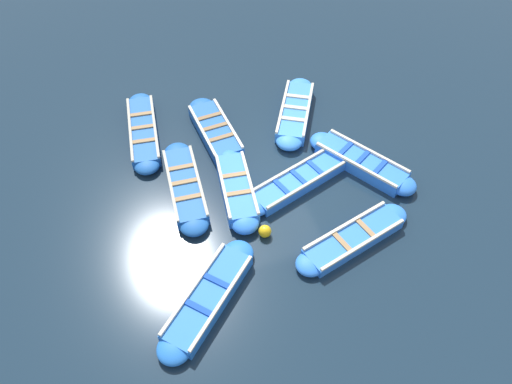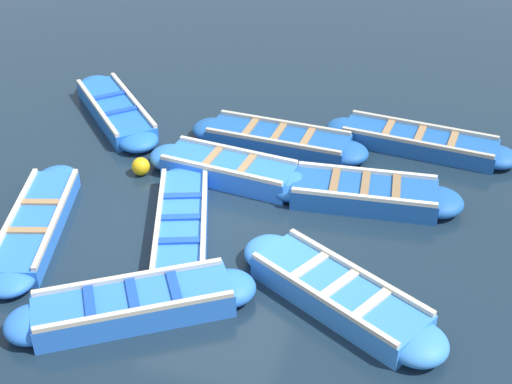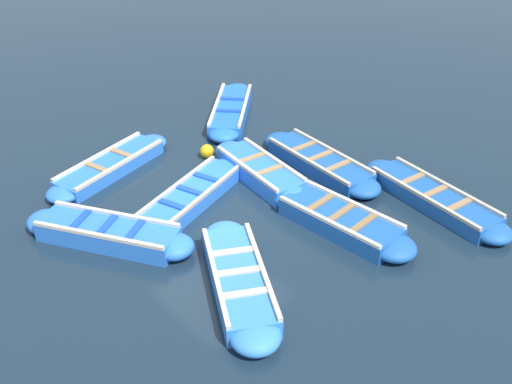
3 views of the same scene
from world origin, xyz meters
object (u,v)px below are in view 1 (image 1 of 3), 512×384
at_px(boat_drifting, 185,186).
at_px(buoy_orange_near, 265,231).
at_px(boat_broadside, 298,181).
at_px(boat_inner_gap, 143,131).
at_px(boat_tucked, 208,298).
at_px(boat_bow_out, 295,112).
at_px(boat_outer_left, 361,163).
at_px(boat_outer_right, 353,238).
at_px(boat_centre, 215,131).
at_px(boat_alongside, 237,189).

xyz_separation_m(boat_drifting, buoy_orange_near, (1.65, -2.19, -0.01)).
relative_size(boat_broadside, boat_inner_gap, 0.98).
bearing_deg(boat_tucked, boat_bow_out, 52.28).
height_order(boat_tucked, boat_bow_out, boat_bow_out).
height_order(boat_tucked, buoy_orange_near, boat_tucked).
height_order(boat_outer_left, buoy_orange_near, boat_outer_left).
relative_size(boat_tucked, boat_bow_out, 0.91).
relative_size(boat_outer_right, buoy_orange_near, 10.70).
bearing_deg(boat_tucked, boat_outer_left, 28.29).
bearing_deg(boat_outer_left, boat_tucked, -151.71).
distance_m(boat_broadside, boat_inner_gap, 5.18).
relative_size(boat_outer_right, boat_bow_out, 1.04).
relative_size(boat_tucked, boat_outer_right, 0.88).
xyz_separation_m(boat_inner_gap, boat_drifting, (0.74, -2.65, 0.01)).
relative_size(boat_bow_out, boat_centre, 1.02).
bearing_deg(boat_bow_out, boat_broadside, -109.04).
relative_size(boat_outer_left, boat_drifting, 0.94).
xyz_separation_m(boat_broadside, boat_outer_right, (0.63, -2.31, -0.01)).
bearing_deg(boat_inner_gap, boat_bow_out, -7.63).
relative_size(boat_outer_left, boat_inner_gap, 0.89).
distance_m(boat_drifting, boat_tucked, 3.63).
distance_m(boat_alongside, boat_bow_out, 3.75).
distance_m(boat_outer_left, boat_outer_right, 2.75).
bearing_deg(boat_alongside, boat_outer_left, -2.35).
xyz_separation_m(boat_drifting, boat_tucked, (-0.25, -3.62, -0.00)).
bearing_deg(boat_inner_gap, boat_centre, -18.56).
relative_size(boat_inner_gap, boat_bow_out, 1.09).
xyz_separation_m(boat_centre, buoy_orange_near, (0.25, -4.12, -0.02)).
distance_m(boat_tucked, boat_bow_out, 7.11).
height_order(boat_alongside, boat_bow_out, boat_alongside).
xyz_separation_m(boat_outer_right, buoy_orange_near, (-2.12, 0.92, 0.02)).
relative_size(boat_drifting, boat_bow_out, 1.03).
bearing_deg(boat_broadside, boat_centre, 122.47).
distance_m(boat_broadside, boat_bow_out, 2.95).
bearing_deg(boat_outer_right, boat_alongside, 133.47).
height_order(boat_inner_gap, boat_centre, boat_centre).
bearing_deg(boat_centre, boat_drifting, -125.95).
xyz_separation_m(boat_drifting, boat_alongside, (1.36, -0.56, 0.02)).
distance_m(boat_drifting, boat_centre, 2.39).
distance_m(boat_inner_gap, boat_tucked, 6.29).
xyz_separation_m(boat_inner_gap, boat_outer_right, (4.51, -5.75, -0.02)).
distance_m(boat_outer_right, buoy_orange_near, 2.31).
bearing_deg(boat_outer_right, boat_drifting, 140.52).
bearing_deg(boat_bow_out, boat_drifting, -153.93).
relative_size(boat_inner_gap, boat_tucked, 1.19).
relative_size(boat_outer_left, boat_tucked, 1.07).
bearing_deg(buoy_orange_near, boat_tucked, -142.99).
distance_m(boat_inner_gap, boat_outer_right, 7.31).
distance_m(boat_outer_right, boat_bow_out, 5.11).
distance_m(boat_alongside, boat_centre, 2.49).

